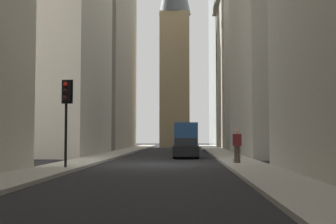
% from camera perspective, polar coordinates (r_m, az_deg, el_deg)
% --- Properties ---
extents(ground_plane, '(135.00, 135.00, 0.00)m').
position_cam_1_polar(ground_plane, '(23.79, -1.04, -6.90)').
color(ground_plane, black).
extents(sidewalk_right, '(90.00, 2.20, 0.14)m').
position_cam_1_polar(sidewalk_right, '(24.47, -11.68, -6.57)').
color(sidewalk_right, '#A8A399').
rests_on(sidewalk_right, ground_plane).
extents(sidewalk_left, '(90.00, 2.20, 0.14)m').
position_cam_1_polar(sidewalk_left, '(23.94, 9.85, -6.66)').
color(sidewalk_left, '#A8A399').
rests_on(sidewalk_left, ground_plane).
extents(building_left_far, '(12.70, 10.50, 21.62)m').
position_cam_1_polar(building_left_far, '(55.66, 11.93, 6.49)').
color(building_left_far, '#A8A091').
rests_on(building_left_far, ground_plane).
extents(building_right_far, '(17.99, 10.50, 27.16)m').
position_cam_1_polar(building_right_far, '(54.48, -10.55, 9.66)').
color(building_right_far, gray).
rests_on(building_right_far, ground_plane).
extents(church_spire, '(4.54, 4.54, 30.64)m').
position_cam_1_polar(church_spire, '(62.85, 0.89, 10.15)').
color(church_spire, '#9E8966').
rests_on(church_spire, ground_plane).
extents(delivery_truck, '(6.46, 2.25, 2.84)m').
position_cam_1_polar(delivery_truck, '(44.31, 2.38, -3.28)').
color(delivery_truck, '#285699').
rests_on(delivery_truck, ground_plane).
extents(sedan_black, '(4.30, 1.78, 1.42)m').
position_cam_1_polar(sedan_black, '(30.90, 2.37, -4.80)').
color(sedan_black, black).
rests_on(sedan_black, ground_plane).
extents(traffic_light_foreground, '(0.43, 0.52, 4.00)m').
position_cam_1_polar(traffic_light_foreground, '(20.34, -13.20, 1.22)').
color(traffic_light_foreground, black).
rests_on(traffic_light_foreground, sidewalk_right).
extents(pedestrian, '(0.26, 0.44, 1.78)m').
position_cam_1_polar(pedestrian, '(23.18, 9.05, -4.20)').
color(pedestrian, '#473D33').
rests_on(pedestrian, sidewalk_left).
extents(discarded_bottle, '(0.07, 0.07, 0.27)m').
position_cam_1_polar(discarded_bottle, '(23.85, 8.54, -6.26)').
color(discarded_bottle, '#999EA3').
rests_on(discarded_bottle, sidewalk_left).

